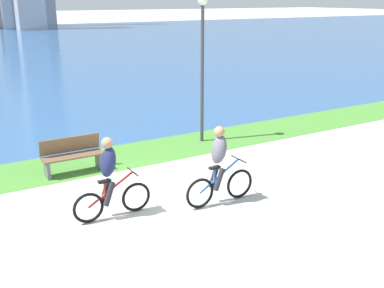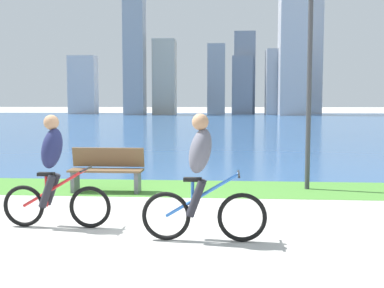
% 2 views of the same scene
% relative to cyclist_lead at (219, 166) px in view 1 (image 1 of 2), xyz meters
% --- Properties ---
extents(ground_plane, '(300.00, 300.00, 0.00)m').
position_rel_cyclist_lead_xyz_m(ground_plane, '(-0.97, 0.76, -0.84)').
color(ground_plane, '#B2AFA8').
extents(grass_strip_bayside, '(120.00, 2.03, 0.01)m').
position_rel_cyclist_lead_xyz_m(grass_strip_bayside, '(-0.97, 3.85, -0.84)').
color(grass_strip_bayside, '#478433').
rests_on(grass_strip_bayside, ground).
extents(cyclist_lead, '(1.66, 0.52, 1.69)m').
position_rel_cyclist_lead_xyz_m(cyclist_lead, '(0.00, 0.00, 0.00)').
color(cyclist_lead, black).
rests_on(cyclist_lead, ground).
extents(cyclist_trailing, '(1.62, 0.52, 1.66)m').
position_rel_cyclist_lead_xyz_m(cyclist_trailing, '(-2.20, 0.54, -0.01)').
color(cyclist_trailing, black).
rests_on(cyclist_trailing, ground).
extents(bench_near_path, '(1.50, 0.47, 0.90)m').
position_rel_cyclist_lead_xyz_m(bench_near_path, '(-2.13, 3.35, -0.39)').
color(bench_near_path, brown).
rests_on(bench_near_path, ground).
extents(lamppost_tall, '(0.28, 0.28, 4.24)m').
position_rel_cyclist_lead_xyz_m(lamppost_tall, '(2.03, 3.96, 1.90)').
color(lamppost_tall, '#38383D').
rests_on(lamppost_tall, ground).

